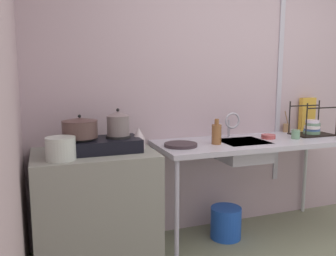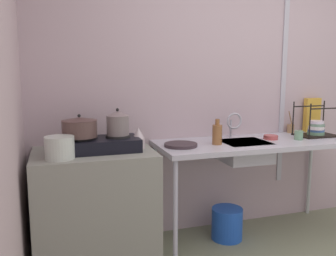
# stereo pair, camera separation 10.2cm
# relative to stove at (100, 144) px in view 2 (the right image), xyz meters

# --- Properties ---
(wall_back) EXTENTS (4.73, 0.10, 2.56)m
(wall_back) POSITION_rel_stove_xyz_m (1.41, 0.37, 0.35)
(wall_back) COLOR #BCA6AE
(wall_back) RESTS_ON ground
(wall_metal_strip) EXTENTS (0.05, 0.01, 2.05)m
(wall_metal_strip) POSITION_rel_stove_xyz_m (1.83, 0.31, 0.48)
(wall_metal_strip) COLOR #B9B7C5
(counter_concrete) EXTENTS (0.90, 0.64, 0.88)m
(counter_concrete) POSITION_rel_stove_xyz_m (-0.05, -0.00, -0.49)
(counter_concrete) COLOR gray
(counter_concrete) RESTS_ON ground
(counter_sink) EXTENTS (1.74, 0.64, 0.88)m
(counter_sink) POSITION_rel_stove_xyz_m (1.34, -0.00, -0.11)
(counter_sink) COLOR #B9B7C5
(counter_sink) RESTS_ON ground
(stove) EXTENTS (0.59, 0.33, 0.12)m
(stove) POSITION_rel_stove_xyz_m (0.00, 0.00, 0.00)
(stove) COLOR black
(stove) RESTS_ON counter_concrete
(pot_on_left_burner) EXTENTS (0.26, 0.26, 0.17)m
(pot_on_left_burner) POSITION_rel_stove_xyz_m (-0.14, -0.00, 0.14)
(pot_on_left_burner) COLOR #513B37
(pot_on_left_burner) RESTS_ON stove
(pot_on_right_burner) EXTENTS (0.17, 0.17, 0.21)m
(pot_on_right_burner) POSITION_rel_stove_xyz_m (0.14, -0.00, 0.15)
(pot_on_right_burner) COLOR slate
(pot_on_right_burner) RESTS_ON stove
(pot_beside_stove) EXTENTS (0.20, 0.20, 0.16)m
(pot_beside_stove) POSITION_rel_stove_xyz_m (-0.29, -0.17, 0.03)
(pot_beside_stove) COLOR silver
(pot_beside_stove) RESTS_ON counter_concrete
(percolator) EXTENTS (0.10, 0.10, 0.16)m
(percolator) POSITION_rel_stove_xyz_m (0.30, -0.00, 0.03)
(percolator) COLOR beige
(percolator) RESTS_ON counter_concrete
(sink_basin) EXTENTS (0.40, 0.37, 0.17)m
(sink_basin) POSITION_rel_stove_xyz_m (1.23, -0.01, -0.14)
(sink_basin) COLOR #B9B7C5
(sink_basin) RESTS_ON counter_sink
(faucet) EXTENTS (0.15, 0.08, 0.24)m
(faucet) POSITION_rel_stove_xyz_m (1.21, 0.15, 0.10)
(faucet) COLOR #B9B7C5
(faucet) RESTS_ON counter_sink
(frying_pan) EXTENTS (0.27, 0.27, 0.03)m
(frying_pan) POSITION_rel_stove_xyz_m (0.64, -0.03, -0.04)
(frying_pan) COLOR #372B30
(frying_pan) RESTS_ON counter_sink
(dish_rack) EXTENTS (0.37, 0.25, 0.32)m
(dish_rack) POSITION_rel_stove_xyz_m (2.02, 0.04, 0.01)
(dish_rack) COLOR black
(dish_rack) RESTS_ON counter_sink
(cup_by_rack) EXTENTS (0.08, 0.08, 0.08)m
(cup_by_rack) POSITION_rel_stove_xyz_m (1.74, -0.07, -0.01)
(cup_by_rack) COLOR gray
(cup_by_rack) RESTS_ON counter_sink
(small_bowl_on_drainboard) EXTENTS (0.13, 0.13, 0.04)m
(small_bowl_on_drainboard) POSITION_rel_stove_xyz_m (1.51, 0.02, -0.03)
(small_bowl_on_drainboard) COLOR #B64B4B
(small_bowl_on_drainboard) RESTS_ON counter_sink
(bottle_by_sink) EXTENTS (0.08, 0.08, 0.21)m
(bottle_by_sink) POSITION_rel_stove_xyz_m (0.96, -0.04, 0.03)
(bottle_by_sink) COLOR brown
(bottle_by_sink) RESTS_ON counter_sink
(cereal_box) EXTENTS (0.17, 0.06, 0.34)m
(cereal_box) POSITION_rel_stove_xyz_m (2.15, 0.28, 0.12)
(cereal_box) COLOR gold
(cereal_box) RESTS_ON counter_sink
(utensil_jar) EXTENTS (0.08, 0.07, 0.22)m
(utensil_jar) POSITION_rel_stove_xyz_m (1.90, 0.27, -0.01)
(utensil_jar) COLOR #A27950
(utensil_jar) RESTS_ON counter_sink
(bucket_on_floor) EXTENTS (0.27, 0.27, 0.28)m
(bucket_on_floor) POSITION_rel_stove_xyz_m (1.10, 0.01, -0.79)
(bucket_on_floor) COLOR blue
(bucket_on_floor) RESTS_ON ground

